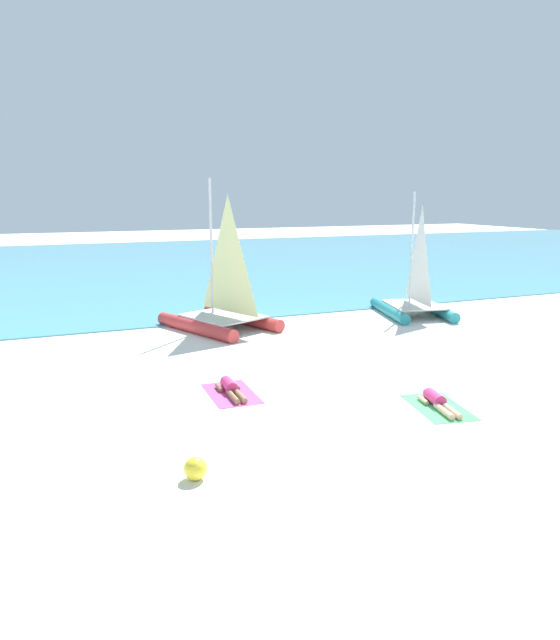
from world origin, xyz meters
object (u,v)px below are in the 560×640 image
sunbather_left (231,388)px  sunbather_right (437,401)px  sailboat_teal (414,298)px  sailboat_red (222,308)px  beach_ball (195,468)px  towel_right (438,407)px  towel_left (231,394)px

sunbather_left → sunbather_right: same height
sailboat_teal → sailboat_red: bearing=-170.4°
sailboat_red → beach_ball: (-3.79, -10.84, -0.60)m
towel_right → sailboat_red: bearing=103.2°
sailboat_red → sunbather_right: (2.27, -9.53, -0.67)m
towel_left → sunbather_left: 0.14m
towel_right → beach_ball: size_ratio=4.71×
sailboat_red → sunbather_left: (-1.86, -6.80, -0.67)m
towel_right → sailboat_teal: bearing=57.9°
towel_left → sunbather_right: (4.13, -2.66, 0.13)m
sailboat_teal → towel_right: bearing=-107.9°
towel_left → beach_ball: 4.42m
towel_right → beach_ball: bearing=-168.4°
sailboat_teal → sunbather_left: 11.54m
sailboat_red → sunbather_left: bearing=-127.5°
sailboat_teal → sunbather_right: (-5.61, -8.89, -0.60)m
sunbather_right → beach_ball: (-6.05, -1.31, 0.07)m
sailboat_red → sunbather_right: size_ratio=3.44×
sunbather_right → towel_left: bearing=158.2°
sunbather_left → sunbather_right: bearing=-31.6°
towel_right → beach_ball: beach_ball is taller
towel_left → sunbather_left: sunbather_left is taller
sailboat_red → beach_ball: size_ratio=13.30×
towel_left → sunbather_left: (0.00, 0.07, 0.13)m
sailboat_red → towel_right: 9.89m
beach_ball → sailboat_red: bearing=70.7°
towel_left → beach_ball: beach_ball is taller
towel_left → towel_right: (4.11, -2.73, 0.00)m
towel_right → towel_left: bearing=146.4°
sunbather_left → beach_ball: bearing=-113.6°
towel_left → sailboat_teal: bearing=32.6°
sunbather_left → towel_right: sunbather_left is taller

